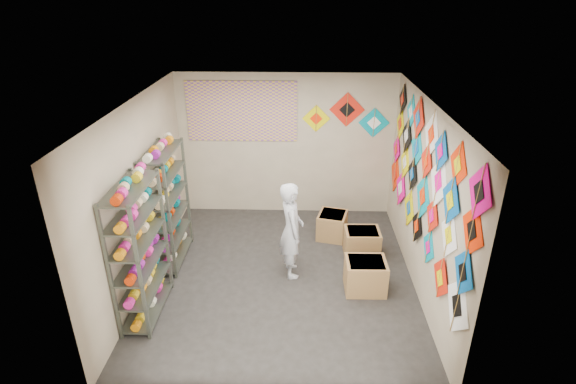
{
  "coord_description": "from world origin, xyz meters",
  "views": [
    {
      "loc": [
        0.29,
        -5.72,
        4.09
      ],
      "look_at": [
        0.1,
        0.3,
        1.3
      ],
      "focal_mm": 28.0,
      "sensor_mm": 36.0,
      "label": 1
    }
  ],
  "objects_px": {
    "shelf_rack_front": "(140,252)",
    "shelf_rack_back": "(168,207)",
    "shopkeeper": "(291,230)",
    "carton_b": "(362,243)",
    "carton_c": "(332,225)",
    "carton_a": "(365,275)"
  },
  "relations": [
    {
      "from": "carton_c",
      "to": "shopkeeper",
      "type": "bearing_deg",
      "value": -107.91
    },
    {
      "from": "shelf_rack_back",
      "to": "carton_b",
      "type": "distance_m",
      "value": 3.17
    },
    {
      "from": "carton_b",
      "to": "carton_c",
      "type": "height_order",
      "value": "carton_b"
    },
    {
      "from": "shelf_rack_front",
      "to": "shopkeeper",
      "type": "distance_m",
      "value": 2.17
    },
    {
      "from": "carton_b",
      "to": "shelf_rack_front",
      "type": "bearing_deg",
      "value": -155.11
    },
    {
      "from": "shopkeeper",
      "to": "carton_b",
      "type": "xyz_separation_m",
      "value": [
        1.15,
        0.54,
        -0.53
      ]
    },
    {
      "from": "shelf_rack_front",
      "to": "shelf_rack_back",
      "type": "xyz_separation_m",
      "value": [
        0.0,
        1.3,
        0.0
      ]
    },
    {
      "from": "shelf_rack_back",
      "to": "carton_a",
      "type": "distance_m",
      "value": 3.19
    },
    {
      "from": "shelf_rack_back",
      "to": "carton_c",
      "type": "height_order",
      "value": "shelf_rack_back"
    },
    {
      "from": "shelf_rack_front",
      "to": "carton_c",
      "type": "distance_m",
      "value": 3.44
    },
    {
      "from": "carton_c",
      "to": "shelf_rack_back",
      "type": "bearing_deg",
      "value": -149.36
    },
    {
      "from": "shelf_rack_back",
      "to": "carton_a",
      "type": "bearing_deg",
      "value": -13.45
    },
    {
      "from": "shopkeeper",
      "to": "carton_a",
      "type": "bearing_deg",
      "value": -120.59
    },
    {
      "from": "shelf_rack_back",
      "to": "carton_c",
      "type": "bearing_deg",
      "value": 16.79
    },
    {
      "from": "carton_a",
      "to": "carton_b",
      "type": "distance_m",
      "value": 0.93
    },
    {
      "from": "shelf_rack_front",
      "to": "carton_a",
      "type": "distance_m",
      "value": 3.16
    },
    {
      "from": "shelf_rack_front",
      "to": "shelf_rack_back",
      "type": "height_order",
      "value": "same"
    },
    {
      "from": "carton_a",
      "to": "carton_c",
      "type": "distance_m",
      "value": 1.57
    },
    {
      "from": "shelf_rack_back",
      "to": "shopkeeper",
      "type": "height_order",
      "value": "shelf_rack_back"
    },
    {
      "from": "shelf_rack_back",
      "to": "carton_a",
      "type": "height_order",
      "value": "shelf_rack_back"
    },
    {
      "from": "carton_a",
      "to": "shopkeeper",
      "type": "bearing_deg",
      "value": 159.14
    },
    {
      "from": "carton_b",
      "to": "carton_c",
      "type": "relative_size",
      "value": 1.08
    }
  ]
}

